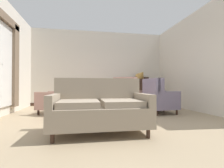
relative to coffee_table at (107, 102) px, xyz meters
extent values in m
plane|color=#9E896B|center=(0.12, -0.24, -0.39)|extent=(9.05, 9.05, 0.00)
cube|color=silver|center=(0.12, 2.99, 1.19)|extent=(5.80, 0.08, 3.16)
cube|color=silver|center=(-2.69, 0.73, 1.19)|extent=(0.08, 4.53, 3.16)
cube|color=silver|center=(2.94, 0.73, 1.19)|extent=(0.08, 4.53, 3.16)
cube|color=#382319|center=(0.12, 2.94, -0.33)|extent=(5.64, 0.03, 0.12)
cube|color=silver|center=(-2.63, 0.45, 0.95)|extent=(0.03, 1.13, 2.11)
cube|color=white|center=(-2.62, 0.45, 0.95)|extent=(0.02, 1.21, 2.19)
cube|color=white|center=(-2.61, 0.45, 0.95)|extent=(0.02, 0.04, 2.11)
cube|color=white|center=(-2.61, 0.45, 0.95)|extent=(0.02, 1.13, 0.04)
cube|color=#75604C|center=(-2.57, 1.19, 1.00)|extent=(0.10, 0.32, 2.41)
cube|color=#75604C|center=(-2.57, 0.45, 2.17)|extent=(0.10, 1.81, 0.20)
cylinder|color=#382319|center=(0.00, 0.00, 0.05)|extent=(0.99, 0.99, 0.04)
cylinder|color=#382319|center=(0.00, 0.00, -0.16)|extent=(0.10, 0.10, 0.38)
cube|color=#382319|center=(0.22, -0.02, -0.36)|extent=(0.28, 0.09, 0.07)
cube|color=#382319|center=(-0.13, 0.17, -0.36)|extent=(0.22, 0.26, 0.07)
cube|color=#382319|center=(-0.11, -0.19, -0.36)|extent=(0.19, 0.27, 0.07)
cylinder|color=#384C93|center=(-0.04, -0.04, 0.08)|extent=(0.10, 0.10, 0.02)
ellipsoid|color=#384C93|center=(-0.04, -0.04, 0.21)|extent=(0.19, 0.19, 0.22)
cylinder|color=#384C93|center=(-0.04, -0.04, 0.37)|extent=(0.08, 0.08, 0.12)
torus|color=#384C93|center=(-0.04, -0.04, 0.43)|extent=(0.15, 0.15, 0.02)
cube|color=gray|center=(-0.30, -1.36, -0.09)|extent=(1.61, 0.92, 0.32)
cube|color=gray|center=(-0.30, -0.97, 0.31)|extent=(1.60, 0.15, 0.49)
cube|color=gray|center=(-0.66, -1.40, 0.11)|extent=(0.65, 0.72, 0.10)
cube|color=gray|center=(0.05, -1.40, 0.11)|extent=(0.65, 0.72, 0.10)
cube|color=gray|center=(-1.05, -1.40, 0.17)|extent=(0.12, 0.81, 0.20)
cube|color=gray|center=(0.44, -1.42, 0.17)|extent=(0.12, 0.81, 0.20)
cylinder|color=#382319|center=(-1.01, -1.73, -0.32)|extent=(0.06, 0.06, 0.14)
cylinder|color=#382319|center=(0.39, -1.74, -0.32)|extent=(0.06, 0.06, 0.14)
cylinder|color=#382319|center=(-1.00, -0.98, -0.32)|extent=(0.06, 0.06, 0.14)
cylinder|color=#382319|center=(0.40, -0.99, -0.32)|extent=(0.06, 0.06, 0.14)
cube|color=tan|center=(0.95, 1.36, -0.10)|extent=(1.09, 1.10, 0.29)
cube|color=tan|center=(0.74, 1.10, 0.37)|extent=(0.68, 0.57, 0.65)
cube|color=tan|center=(1.06, 0.97, 0.45)|extent=(0.20, 0.22, 0.50)
cube|color=tan|center=(0.54, 1.37, 0.45)|extent=(0.20, 0.22, 0.50)
cube|color=tan|center=(1.24, 1.20, 0.14)|extent=(0.51, 0.62, 0.20)
cube|color=tan|center=(0.72, 1.60, 0.14)|extent=(0.51, 0.62, 0.20)
cylinder|color=#382319|center=(1.38, 1.43, -0.32)|extent=(0.06, 0.06, 0.14)
cylinder|color=#382319|center=(0.91, 1.80, -0.32)|extent=(0.06, 0.06, 0.14)
cylinder|color=#382319|center=(0.99, 0.92, -0.32)|extent=(0.06, 0.06, 0.14)
cylinder|color=#382319|center=(0.51, 1.29, -0.32)|extent=(0.06, 0.06, 0.14)
cube|color=slate|center=(1.64, 0.35, -0.09)|extent=(0.86, 0.86, 0.32)
cube|color=slate|center=(1.33, 0.31, 0.34)|extent=(0.23, 0.79, 0.55)
cube|color=slate|center=(1.45, -0.01, 0.41)|extent=(0.21, 0.12, 0.42)
cube|color=slate|center=(1.38, 0.66, 0.41)|extent=(0.21, 0.12, 0.42)
cube|color=slate|center=(1.73, 0.02, 0.16)|extent=(0.69, 0.18, 0.19)
cube|color=slate|center=(1.66, 0.69, 0.16)|extent=(0.69, 0.18, 0.19)
cylinder|color=#382319|center=(1.99, 0.08, -0.32)|extent=(0.06, 0.06, 0.14)
cylinder|color=#382319|center=(1.92, 0.69, -0.32)|extent=(0.06, 0.06, 0.14)
cylinder|color=#382319|center=(1.37, 0.01, -0.32)|extent=(0.06, 0.06, 0.14)
cylinder|color=#382319|center=(1.30, 0.62, -0.32)|extent=(0.06, 0.06, 0.14)
cube|color=tan|center=(-0.10, 1.68, -0.11)|extent=(0.98, 0.98, 0.28)
cube|color=tan|center=(-0.05, 1.33, 0.31)|extent=(0.87, 0.28, 0.58)
cube|color=tan|center=(0.31, 1.48, 0.38)|extent=(0.13, 0.21, 0.44)
cube|color=tan|center=(-0.43, 1.35, 0.38)|extent=(0.13, 0.21, 0.44)
cube|color=tan|center=(0.26, 1.79, 0.15)|extent=(0.22, 0.76, 0.24)
cube|color=tan|center=(-0.48, 1.67, 0.15)|extent=(0.22, 0.76, 0.24)
cylinder|color=#382319|center=(0.18, 2.08, -0.32)|extent=(0.06, 0.06, 0.14)
cylinder|color=#382319|center=(-0.50, 1.97, -0.32)|extent=(0.06, 0.06, 0.14)
cylinder|color=#382319|center=(0.29, 1.39, -0.32)|extent=(0.06, 0.06, 0.14)
cylinder|color=#382319|center=(-0.39, 1.28, -0.32)|extent=(0.06, 0.06, 0.14)
cube|color=tan|center=(-1.35, 0.84, -0.12)|extent=(1.09, 1.02, 0.27)
cube|color=tan|center=(-1.00, 0.72, 0.32)|extent=(0.39, 0.77, 0.59)
cube|color=tan|center=(-0.97, 1.06, 0.39)|extent=(0.22, 0.16, 0.45)
cube|color=tan|center=(-1.20, 0.43, 0.39)|extent=(0.22, 0.16, 0.45)
cube|color=tan|center=(-1.28, 1.17, 0.13)|extent=(0.76, 0.36, 0.22)
cube|color=tan|center=(-1.51, 0.54, 0.13)|extent=(0.76, 0.36, 0.22)
cylinder|color=#382319|center=(-1.58, 1.25, -0.32)|extent=(0.06, 0.06, 0.14)
cylinder|color=#382319|center=(-1.79, 0.68, -0.32)|extent=(0.06, 0.06, 0.14)
cylinder|color=#382319|center=(-0.91, 1.00, -0.32)|extent=(0.06, 0.06, 0.14)
cylinder|color=#382319|center=(-1.12, 0.43, -0.32)|extent=(0.06, 0.06, 0.14)
cylinder|color=#382319|center=(1.76, 0.87, 0.26)|extent=(0.48, 0.48, 0.03)
cylinder|color=#382319|center=(1.76, 0.87, -0.07)|extent=(0.07, 0.07, 0.64)
cylinder|color=#382319|center=(1.76, 0.87, -0.37)|extent=(0.31, 0.31, 0.04)
cube|color=#382319|center=(1.82, 2.69, 0.15)|extent=(0.99, 0.36, 0.87)
cube|color=#382319|center=(1.82, 2.85, 0.70)|extent=(0.99, 0.04, 0.22)
cube|color=#382319|center=(1.38, 2.56, -0.34)|extent=(0.06, 0.06, 0.10)
cube|color=#382319|center=(2.27, 2.56, -0.34)|extent=(0.06, 0.06, 0.10)
cube|color=#382319|center=(1.38, 2.82, -0.34)|extent=(0.06, 0.06, 0.10)
cube|color=#382319|center=(2.27, 2.82, -0.34)|extent=(0.06, 0.06, 0.10)
cube|color=#382319|center=(1.82, 2.67, 0.65)|extent=(0.24, 0.24, 0.14)
cone|color=#B28942|center=(1.88, 2.59, 0.90)|extent=(0.50, 0.59, 0.53)
camera|label=1|loc=(-0.59, -4.13, 0.40)|focal=26.44mm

